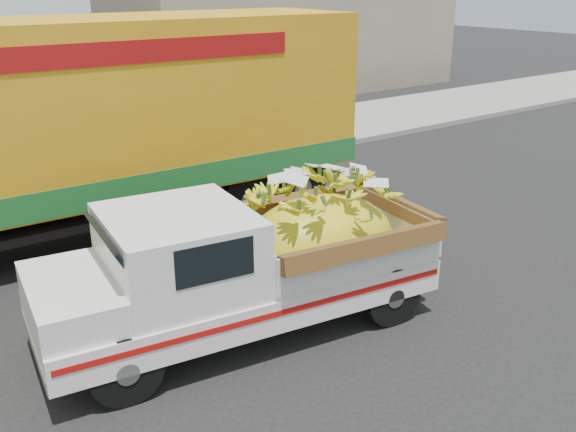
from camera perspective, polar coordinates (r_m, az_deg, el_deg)
ground at (r=8.57m, az=-16.20°, el=-11.40°), size 100.00×100.00×0.00m
building_right at (r=27.47m, az=-0.27°, el=17.52°), size 14.00×6.00×6.00m
pickup_truck at (r=8.41m, az=-1.84°, el=-3.72°), size 5.33×2.55×1.79m
semi_trailer at (r=11.20m, az=-22.20°, el=7.17°), size 12.02×2.86×3.80m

